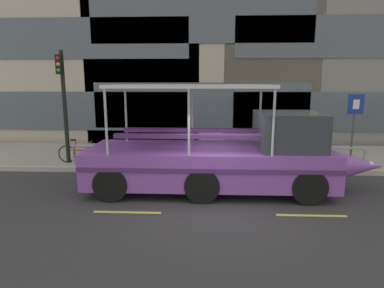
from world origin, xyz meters
TOP-DOWN VIEW (x-y plane):
  - ground_plane at (0.00, 0.00)m, footprint 120.00×120.00m
  - sidewalk at (0.00, 5.60)m, footprint 32.00×4.80m
  - curb_edge at (0.00, 3.11)m, footprint 32.00×0.18m
  - lane_centreline at (-0.00, -0.75)m, footprint 25.80×0.12m
  - curb_guardrail at (0.06, 3.45)m, footprint 11.30×0.09m
  - traffic_light_pole at (-5.92, 3.78)m, footprint 0.24×0.46m
  - parking_sign at (5.39, 4.00)m, footprint 0.60×0.12m
  - leaned_bicycle at (-5.45, 3.82)m, footprint 1.74×0.46m
  - duck_tour_boat at (0.29, 1.23)m, footprint 9.34×2.65m
  - pedestrian_near_bow at (3.16, 5.04)m, footprint 0.43×0.25m

SIDE VIEW (x-z plane):
  - ground_plane at x=0.00m, z-range 0.00..0.00m
  - lane_centreline at x=0.00m, z-range 0.00..0.01m
  - sidewalk at x=0.00m, z-range 0.00..0.18m
  - curb_edge at x=0.00m, z-range 0.00..0.18m
  - leaned_bicycle at x=-5.45m, z-range 0.08..1.04m
  - curb_guardrail at x=0.06m, z-range 0.32..1.12m
  - duck_tour_boat at x=0.29m, z-range -0.59..2.72m
  - pedestrian_near_bow at x=3.16m, z-range 0.34..1.89m
  - parking_sign at x=5.39m, z-range 0.67..3.43m
  - traffic_light_pole at x=-5.92m, z-range 0.64..5.06m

